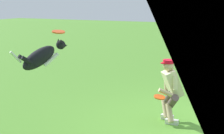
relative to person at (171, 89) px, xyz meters
The scene contains 5 objects.
ground_plane 0.88m from the person, 169.15° to the left, with size 60.00×60.00×0.00m, color #508E2F.
person is the anchor object (origin of this frame).
dog 2.64m from the person, 40.77° to the left, with size 0.63×0.96×0.59m.
frisbee_flying 2.51m from the person, 38.97° to the left, with size 0.24×0.24×0.02m, color #F0531F.
frisbee_held 0.40m from the person, 73.12° to the left, with size 0.22×0.22×0.02m, color #E84F17.
Camera 1 is at (-1.24, 6.37, 2.46)m, focal length 54.44 mm.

